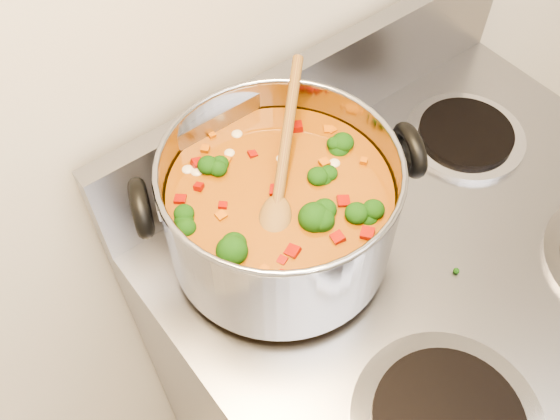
% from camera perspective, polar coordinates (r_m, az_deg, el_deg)
% --- Properties ---
extents(electric_range, '(0.75, 0.68, 1.08)m').
position_cam_1_polar(electric_range, '(1.29, 11.20, -14.93)').
color(electric_range, gray).
rests_on(electric_range, ground).
extents(stockpot, '(0.36, 0.30, 0.18)m').
position_cam_1_polar(stockpot, '(0.79, 0.02, 0.13)').
color(stockpot, '#92939A').
rests_on(stockpot, electric_range).
extents(wooden_spoon, '(0.20, 0.20, 0.08)m').
position_cam_1_polar(wooden_spoon, '(0.76, 0.12, 3.24)').
color(wooden_spoon, brown).
rests_on(wooden_spoon, stockpot).
extents(cooktop_crumbs, '(0.32, 0.05, 0.01)m').
position_cam_1_polar(cooktop_crumbs, '(0.92, -3.91, 1.49)').
color(cooktop_crumbs, black).
rests_on(cooktop_crumbs, electric_range).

